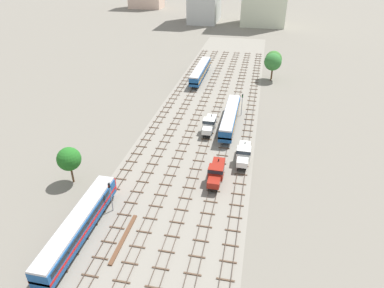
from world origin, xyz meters
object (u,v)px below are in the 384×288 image
(diesel_railcar_far_left_nearest, at_px, (79,224))
(shunter_loco_centre_right_near, at_px, (216,172))
(shunter_loco_centre_midfar, at_px, (209,124))
(diesel_railcar_centre_right_far, at_px, (230,117))
(signal_post_nearest, at_px, (242,102))
(passenger_coach_left_farther, at_px, (200,71))
(signal_post_near, at_px, (110,193))
(shunter_loco_right_mid, at_px, (244,153))

(diesel_railcar_far_left_nearest, height_order, shunter_loco_centre_right_near, diesel_railcar_far_left_nearest)
(shunter_loco_centre_right_near, distance_m, shunter_loco_centre_midfar, 19.31)
(diesel_railcar_far_left_nearest, relative_size, shunter_loco_centre_midfar, 2.42)
(diesel_railcar_centre_right_far, distance_m, signal_post_nearest, 7.26)
(passenger_coach_left_farther, xyz_separation_m, signal_post_near, (-2.18, -65.58, 0.96))
(shunter_loco_right_mid, bearing_deg, shunter_loco_centre_right_near, -120.20)
(passenger_coach_left_farther, xyz_separation_m, signal_post_nearest, (15.23, -25.09, 1.08))
(shunter_loco_centre_right_near, height_order, signal_post_nearest, signal_post_nearest)
(shunter_loco_right_mid, relative_size, passenger_coach_left_farther, 0.38)
(shunter_loco_centre_right_near, bearing_deg, diesel_railcar_far_left_nearest, -134.00)
(diesel_railcar_centre_right_far, relative_size, signal_post_near, 3.63)
(signal_post_nearest, bearing_deg, shunter_loco_centre_right_near, -94.28)
(diesel_railcar_far_left_nearest, relative_size, shunter_loco_right_mid, 2.42)
(diesel_railcar_far_left_nearest, height_order, signal_post_nearest, signal_post_nearest)
(shunter_loco_centre_right_near, bearing_deg, signal_post_near, -143.05)
(shunter_loco_centre_right_near, distance_m, signal_post_nearest, 29.17)
(shunter_loco_right_mid, bearing_deg, passenger_coach_left_farther, 110.46)
(shunter_loco_centre_midfar, bearing_deg, signal_post_nearest, 57.45)
(diesel_railcar_far_left_nearest, xyz_separation_m, shunter_loco_right_mid, (21.76, 25.50, -0.59))
(shunter_loco_centre_midfar, bearing_deg, passenger_coach_left_farther, 103.84)
(shunter_loco_centre_midfar, distance_m, signal_post_near, 32.20)
(shunter_loco_centre_right_near, distance_m, shunter_loco_right_mid, 8.65)
(shunter_loco_centre_right_near, xyz_separation_m, diesel_railcar_centre_right_far, (0.00, 22.21, 0.59))
(shunter_loco_right_mid, xyz_separation_m, shunter_loco_centre_midfar, (-8.70, 11.34, 0.00))
(shunter_loco_right_mid, relative_size, signal_post_near, 1.50)
(diesel_railcar_centre_right_far, bearing_deg, shunter_loco_right_mid, -73.54)
(diesel_railcar_centre_right_far, xyz_separation_m, passenger_coach_left_farther, (-13.05, 31.92, 0.02))
(shunter_loco_right_mid, xyz_separation_m, signal_post_near, (-19.58, -18.93, 1.56))
(diesel_railcar_centre_right_far, bearing_deg, signal_post_near, -114.34)
(diesel_railcar_centre_right_far, xyz_separation_m, signal_post_near, (-15.23, -33.66, 0.98))
(signal_post_nearest, height_order, signal_post_near, signal_post_nearest)
(diesel_railcar_far_left_nearest, xyz_separation_m, shunter_loco_centre_midfar, (13.05, 36.84, -0.59))
(passenger_coach_left_farther, relative_size, signal_post_nearest, 3.75)
(signal_post_nearest, bearing_deg, passenger_coach_left_farther, 121.26)
(shunter_loco_right_mid, distance_m, shunter_loco_centre_midfar, 14.29)
(shunter_loco_right_mid, height_order, signal_post_near, signal_post_near)
(shunter_loco_centre_midfar, relative_size, signal_post_nearest, 1.44)
(diesel_railcar_far_left_nearest, bearing_deg, shunter_loco_right_mid, 49.53)
(shunter_loco_right_mid, xyz_separation_m, diesel_railcar_centre_right_far, (-4.35, 14.73, 0.59))
(diesel_railcar_centre_right_far, relative_size, passenger_coach_left_farther, 0.93)
(signal_post_near, bearing_deg, diesel_railcar_centre_right_far, 65.66)
(diesel_railcar_far_left_nearest, distance_m, shunter_loco_centre_midfar, 39.09)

